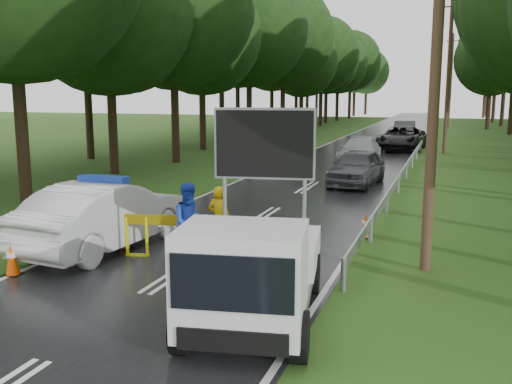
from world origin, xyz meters
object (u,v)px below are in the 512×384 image
at_px(civilian, 191,222).
at_px(queue_car_third, 402,138).
at_px(work_truck, 254,269).
at_px(queue_car_second, 360,151).
at_px(police_sedan, 105,216).
at_px(barrier, 177,226).
at_px(queue_car_first, 357,167).
at_px(officer, 219,218).
at_px(queue_car_fourth, 405,131).

height_order(civilian, queue_car_third, civilian).
distance_m(civilian, queue_car_third, 28.29).
distance_m(work_truck, queue_car_second, 23.13).
height_order(police_sedan, barrier, police_sedan).
relative_size(police_sedan, queue_car_third, 0.90).
bearing_deg(police_sedan, civilian, 179.09).
bearing_deg(queue_car_third, queue_car_second, -97.36).
height_order(queue_car_first, queue_car_second, queue_car_first).
distance_m(work_truck, queue_car_first, 15.57).
xyz_separation_m(officer, queue_car_first, (1.66, 11.42, -0.06)).
bearing_deg(civilian, work_truck, -92.81).
distance_m(officer, queue_car_first, 11.54).
height_order(police_sedan, queue_car_third, police_sedan).
relative_size(queue_car_first, queue_car_fourth, 0.94).
bearing_deg(queue_car_second, officer, -92.05).
height_order(queue_car_first, queue_car_third, queue_car_third).
relative_size(civilian, queue_car_third, 0.32).
xyz_separation_m(barrier, civilian, (0.42, -0.09, 0.14)).
distance_m(barrier, queue_car_second, 19.97).
bearing_deg(queue_car_fourth, queue_car_third, -91.09).
bearing_deg(queue_car_fourth, police_sedan, -101.41).
relative_size(queue_car_second, queue_car_third, 0.83).
height_order(barrier, officer, officer).
bearing_deg(barrier, officer, 42.72).
relative_size(civilian, queue_car_second, 0.38).
height_order(barrier, queue_car_third, queue_car_third).
height_order(work_truck, barrier, work_truck).
bearing_deg(police_sedan, barrier, -179.82).
bearing_deg(queue_car_second, queue_car_fourth, 85.90).
relative_size(work_truck, civilian, 2.56).
relative_size(civilian, queue_car_first, 0.42).
bearing_deg(officer, police_sedan, 17.48).
bearing_deg(work_truck, barrier, 124.62).
relative_size(officer, queue_car_third, 0.28).
height_order(barrier, civilian, civilian).
distance_m(civilian, queue_car_second, 20.04).
bearing_deg(queue_car_first, queue_car_second, 102.36).
distance_m(police_sedan, barrier, 2.12).
relative_size(civilian, queue_car_fourth, 0.39).
bearing_deg(queue_car_fourth, queue_car_first, -94.46).
distance_m(barrier, civilian, 0.45).
distance_m(police_sedan, work_truck, 6.14).
bearing_deg(civilian, queue_car_second, 43.70).
bearing_deg(queue_car_fourth, work_truck, -93.35).
bearing_deg(queue_car_fourth, queue_car_second, -98.17).
distance_m(police_sedan, civilian, 2.54).
bearing_deg(barrier, queue_car_second, 73.78).
xyz_separation_m(officer, queue_car_fourth, (1.77, 35.33, -0.03)).
height_order(police_sedan, queue_car_fourth, police_sedan).
xyz_separation_m(barrier, queue_car_second, (1.33, 19.93, -0.08)).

